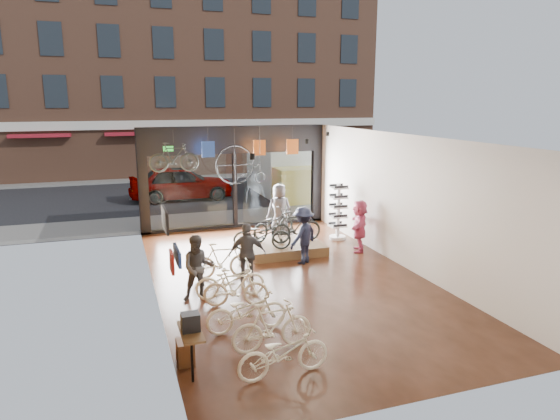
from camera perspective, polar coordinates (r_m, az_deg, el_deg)
name	(u,v)px	position (r m, az deg, el deg)	size (l,w,h in m)	color
ground_plane	(288,279)	(13.63, 0.94, -7.89)	(7.00, 12.00, 0.04)	black
ceiling	(289,136)	(12.82, 1.00, 8.43)	(7.00, 12.00, 0.04)	black
wall_left	(151,220)	(12.39, -14.56, -1.10)	(0.04, 12.00, 3.80)	#AD7027
wall_right	(405,201)	(14.63, 14.07, 0.96)	(0.04, 12.00, 3.80)	beige
wall_back	(423,291)	(7.92, 15.98, -8.87)	(7.00, 0.04, 3.80)	beige
storefront	(235,177)	(18.76, -5.22, 3.74)	(7.00, 0.26, 3.80)	black
exit_sign	(168,149)	(18.09, -12.66, 6.85)	(0.35, 0.06, 0.18)	#198C26
street_road	(197,188)	(27.78, -9.52, 2.45)	(30.00, 18.00, 0.02)	black
sidewalk_near	(228,218)	(20.25, -5.92, -0.93)	(30.00, 2.40, 0.12)	slate
sidewalk_far	(186,177)	(31.68, -10.71, 3.75)	(30.00, 2.00, 0.12)	slate
opposite_building	(176,64)	(33.89, -11.83, 16.03)	(26.00, 5.00, 14.00)	brown
street_car	(181,183)	(24.54, -11.26, 3.08)	(1.97, 4.89, 1.67)	gray
box_truck	(284,173)	(24.63, 0.44, 4.27)	(2.07, 6.21, 2.45)	silver
floor_bike_0	(283,352)	(8.97, 0.40, -15.96)	(0.59, 1.69, 0.89)	#F1E8CA
floor_bike_1	(272,326)	(9.78, -0.91, -13.15)	(0.46, 1.62, 0.98)	#F1E8CA
floor_bike_2	(246,311)	(10.55, -3.85, -11.43)	(0.60, 1.71, 0.90)	#F1E8CA
floor_bike_3	(236,288)	(11.76, -5.07, -8.84)	(0.43, 1.52, 0.91)	#F1E8CA
floor_bike_4	(230,280)	(12.27, -5.71, -7.98)	(0.59, 1.70, 0.89)	#F1E8CA
floor_bike_5	(222,261)	(13.57, -6.61, -5.76)	(0.47, 1.65, 0.99)	#F1E8CA
display_platform	(283,248)	(15.85, 0.35, -4.31)	(2.40, 1.80, 0.30)	brown
display_bike_left	(262,235)	(15.00, -2.06, -2.87)	(0.61, 1.75, 0.92)	black
display_bike_mid	(296,227)	(15.77, 1.88, -1.91)	(0.48, 1.69, 1.02)	black
display_bike_right	(273,224)	(16.20, -0.76, -1.62)	(0.64, 1.84, 0.97)	black
customer_1	(198,268)	(12.11, -9.32, -6.55)	(0.78, 0.61, 1.61)	#3F3F44
customer_2	(248,254)	(12.99, -3.73, -5.03)	(0.96, 0.40, 1.64)	#3F3F44
customer_3	(303,235)	(14.64, 2.67, -2.90)	(1.09, 0.63, 1.69)	#161C33
customer_4	(279,209)	(17.79, -0.08, 0.09)	(0.89, 0.58, 1.83)	#3F3F44
customer_5	(359,226)	(16.00, 9.06, -1.78)	(1.54, 0.49, 1.66)	#CC4C72
sunglasses_rack	(338,212)	(17.26, 6.65, -0.21)	(0.57, 0.47, 1.93)	white
wall_merch	(176,295)	(9.24, -11.76, -9.51)	(0.40, 2.40, 2.60)	navy
penny_farthing	(243,166)	(17.32, -4.26, 5.05)	(1.69, 0.06, 1.35)	black
hung_bike	(174,157)	(16.45, -12.02, 5.91)	(0.45, 1.58, 0.95)	black
jersey_left	(208,149)	(17.61, -8.20, 6.88)	(0.45, 0.03, 0.55)	#1E3F99
jersey_mid	(259,148)	(18.04, -2.36, 7.12)	(0.45, 0.03, 0.55)	#CC5919
jersey_right	(293,147)	(18.44, 1.44, 7.24)	(0.45, 0.03, 0.55)	#CC5919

